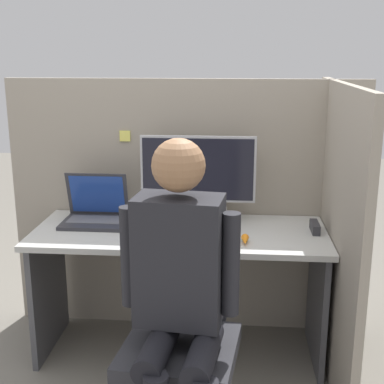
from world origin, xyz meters
name	(u,v)px	position (x,y,z in m)	size (l,w,h in m)	color
ground_plane	(174,384)	(0.00, 0.00, 0.00)	(12.00, 12.00, 0.00)	slate
cubicle_panel_back	(186,207)	(0.00, 0.64, 0.74)	(2.03, 0.05, 1.47)	gray
cubicle_panel_right	(336,233)	(0.79, 0.25, 0.74)	(0.04, 1.24, 1.47)	gray
desk	(180,260)	(0.00, 0.31, 0.54)	(1.53, 0.62, 0.71)	#B7B7B2
paper_box	(198,217)	(0.08, 0.45, 0.74)	(0.31, 0.22, 0.06)	white
monitor	(198,172)	(0.08, 0.46, 0.99)	(0.62, 0.16, 0.42)	#B2B2B7
laptop	(95,213)	(-0.47, 0.40, 0.76)	(0.34, 0.26, 0.27)	#2D2D33
mouse	(143,230)	(-0.18, 0.24, 0.73)	(0.07, 0.04, 0.03)	gray
stapler	(315,227)	(0.70, 0.35, 0.73)	(0.04, 0.14, 0.05)	#2D2D33
carrot_toy	(245,240)	(0.34, 0.13, 0.73)	(0.04, 0.12, 0.04)	orange
office_chair	(179,324)	(0.06, -0.28, 0.49)	(0.54, 0.59, 0.95)	#2D2D33
person	(179,283)	(0.08, -0.44, 0.75)	(0.48, 0.49, 1.31)	black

